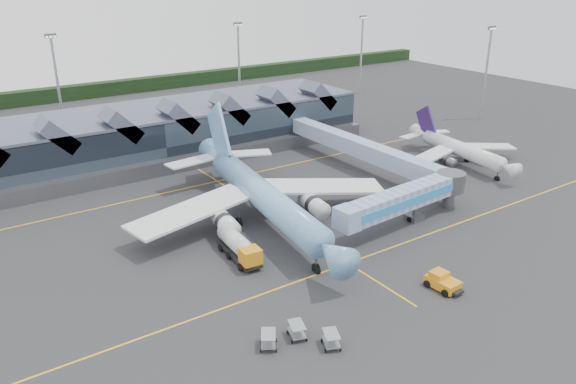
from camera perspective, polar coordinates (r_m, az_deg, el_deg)
ground at (r=78.67m, az=2.34°, el=-4.90°), size 260.00×260.00×0.00m
taxi_stripes at (r=86.08m, az=-1.63°, el=-2.41°), size 120.00×60.00×0.01m
tree_line_far at (r=174.60m, az=-20.00°, el=9.60°), size 260.00×4.00×4.00m
terminal at (r=114.08m, az=-14.12°, el=5.72°), size 90.00×22.25×12.52m
light_masts at (r=136.59m, az=-6.41°, el=12.13°), size 132.40×42.56×22.45m
main_airliner at (r=82.86m, az=-2.87°, el=-0.12°), size 40.28×46.72×15.01m
regional_jet at (r=112.74m, az=16.94°, el=4.25°), size 25.37×27.92×9.59m
jet_bridge at (r=84.30m, az=12.45°, el=-0.48°), size 25.93×5.51×5.89m
fuel_truck at (r=73.58m, az=-5.14°, el=-5.38°), size 3.38×9.86×3.28m
pushback_tug at (r=69.63m, az=15.43°, el=-8.77°), size 3.02×4.55×1.95m
baggage_carts at (r=58.40m, az=1.12°, el=-14.42°), size 7.62×6.17×1.59m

